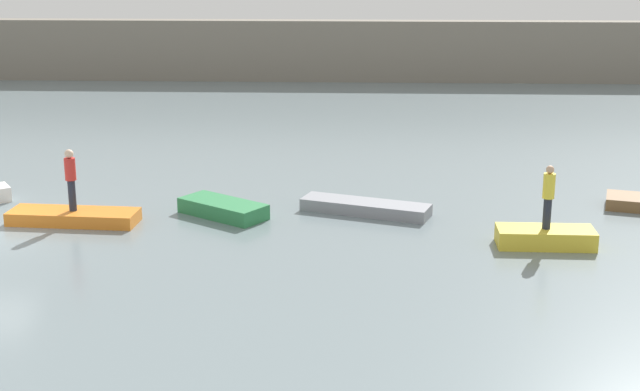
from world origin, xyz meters
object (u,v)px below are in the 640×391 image
(rowboat_grey, at_px, (365,207))
(person_red_shirt, at_px, (71,176))
(rowboat_orange, at_px, (74,217))
(rowboat_green, at_px, (223,209))
(person_yellow_shirt, at_px, (548,194))
(rowboat_yellow, at_px, (545,237))

(rowboat_grey, distance_m, person_red_shirt, 8.78)
(rowboat_grey, bearing_deg, rowboat_orange, -152.17)
(rowboat_orange, relative_size, rowboat_green, 1.38)
(rowboat_orange, height_order, rowboat_green, rowboat_green)
(person_yellow_shirt, height_order, person_red_shirt, person_yellow_shirt)
(rowboat_yellow, xyz_separation_m, person_yellow_shirt, (-0.00, -0.00, 1.23))
(rowboat_yellow, bearing_deg, person_red_shirt, 174.51)
(rowboat_yellow, bearing_deg, rowboat_orange, 174.51)
(rowboat_grey, bearing_deg, rowboat_yellow, -11.84)
(rowboat_green, relative_size, person_red_shirt, 1.49)
(rowboat_orange, bearing_deg, rowboat_yellow, -2.77)
(rowboat_orange, xyz_separation_m, rowboat_grey, (8.59, 1.35, -0.01))
(rowboat_grey, height_order, person_red_shirt, person_red_shirt)
(rowboat_orange, relative_size, rowboat_yellow, 1.44)
(rowboat_grey, distance_m, rowboat_yellow, 5.67)
(person_yellow_shirt, bearing_deg, rowboat_orange, 173.48)
(rowboat_green, relative_size, rowboat_grey, 0.69)
(rowboat_green, xyz_separation_m, rowboat_yellow, (9.17, -2.42, 0.02))
(rowboat_orange, bearing_deg, person_yellow_shirt, -2.77)
(person_yellow_shirt, bearing_deg, rowboat_green, 165.19)
(rowboat_green, bearing_deg, rowboat_orange, -133.46)
(rowboat_green, height_order, rowboat_grey, rowboat_green)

